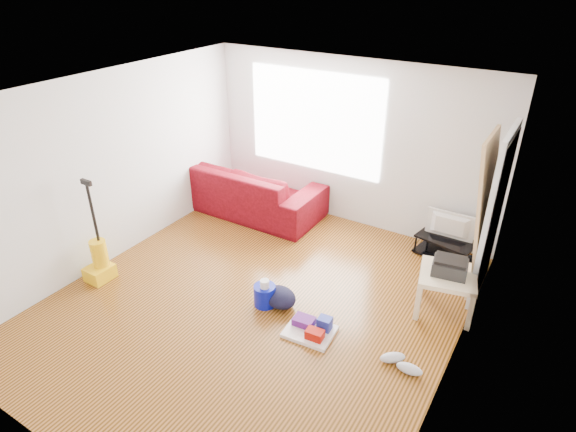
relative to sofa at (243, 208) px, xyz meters
The scene contains 13 objects.
room 2.77m from the sofa, 46.85° to the right, with size 4.51×5.01×2.51m.
sofa is the anchor object (origin of this frame).
tv_stand 3.28m from the sofa, ahead, with size 0.84×0.58×0.29m.
tv 3.31m from the sofa, ahead, with size 0.65×0.09×0.37m, color black.
side_table 3.70m from the sofa, 13.87° to the right, with size 0.75×0.75×0.51m.
printer 3.72m from the sofa, 13.87° to the right, with size 0.42×0.34×0.20m.
bucket 2.57m from the sofa, 47.89° to the right, with size 0.26×0.26×0.26m, color #07119E.
toilet_paper 2.60m from the sofa, 47.90° to the right, with size 0.11×0.11×0.10m, color white.
cleaning_tray 3.19m from the sofa, 40.03° to the right, with size 0.56×0.46×0.19m.
backpack 2.63m from the sofa, 44.04° to the right, with size 0.42×0.33×0.23m, color black.
sneakers 4.01m from the sofa, 30.34° to the right, with size 0.48×0.26×0.11m.
vacuum 2.60m from the sofa, 98.56° to the right, with size 0.29×0.33×1.37m.
door_panel 3.76m from the sofa, ahead, with size 0.04×0.81×2.02m, color tan.
Camera 1 is at (2.75, -3.73, 3.67)m, focal length 30.00 mm.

